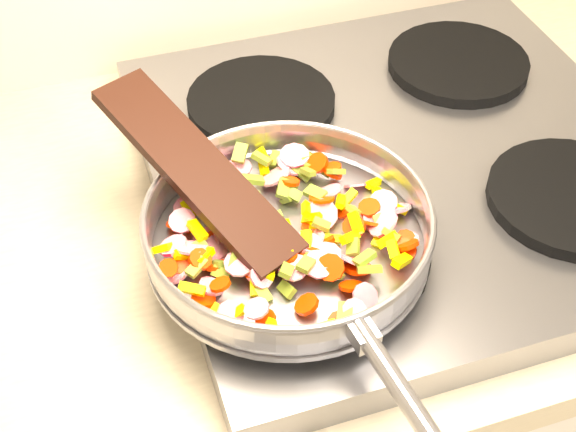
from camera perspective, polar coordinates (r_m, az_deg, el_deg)
name	(u,v)px	position (r m, az deg, el deg)	size (l,w,h in m)	color
cooktop	(404,164)	(0.99, 8.26, 3.68)	(0.60, 0.60, 0.04)	#939399
grate_fl	(339,255)	(0.84, 3.66, -2.78)	(0.19, 0.19, 0.02)	black
grate_fr	(572,197)	(0.95, 19.56, 1.27)	(0.19, 0.19, 0.02)	black
grate_bl	(261,102)	(1.04, -1.92, 8.11)	(0.19, 0.19, 0.02)	black
grate_br	(458,63)	(1.13, 12.01, 10.60)	(0.19, 0.19, 0.02)	black
saute_pan	(289,229)	(0.81, 0.08, -0.92)	(0.33, 0.50, 0.05)	#9E9EA5
vegetable_heap	(287,231)	(0.82, -0.07, -1.08)	(0.29, 0.28, 0.05)	olive
wooden_spatula	(196,169)	(0.84, -6.55, 3.34)	(0.28, 0.06, 0.01)	black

